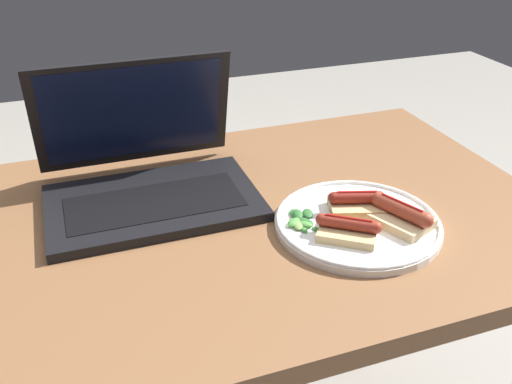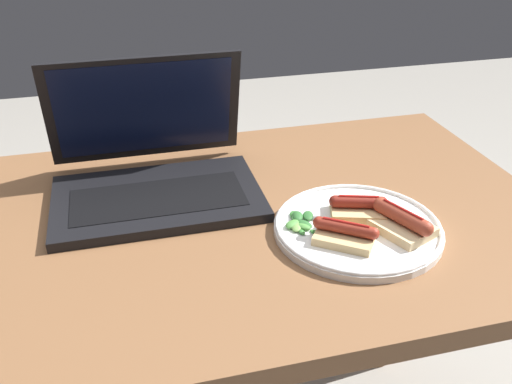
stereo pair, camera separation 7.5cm
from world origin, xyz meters
name	(u,v)px [view 1 (the left image)]	position (x,y,z in m)	size (l,w,h in m)	color
desk	(239,265)	(0.00, 0.00, 0.65)	(1.13, 0.72, 0.75)	brown
laptop	(147,176)	(-0.13, 0.12, 0.80)	(0.38, 0.30, 0.24)	black
plate	(358,223)	(0.18, -0.11, 0.76)	(0.28, 0.28, 0.02)	white
sausage_toast_left	(356,204)	(0.19, -0.08, 0.78)	(0.11, 0.09, 0.04)	tan
sausage_toast_middle	(400,215)	(0.24, -0.14, 0.78)	(0.11, 0.12, 0.04)	#D6B784
sausage_toast_right	(348,229)	(0.14, -0.14, 0.78)	(0.11, 0.11, 0.04)	tan
salad_pile	(300,220)	(0.09, -0.08, 0.77)	(0.07, 0.08, 0.01)	#2D662D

